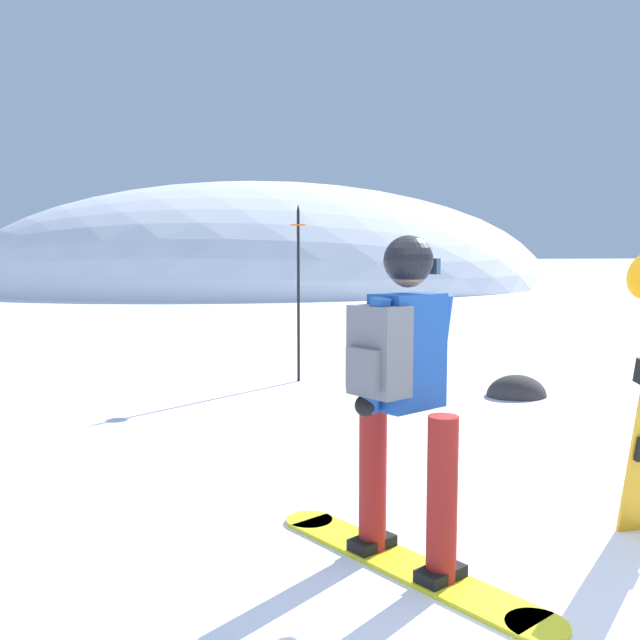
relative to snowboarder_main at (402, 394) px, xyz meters
The scene contains 5 objects.
ground_plane 1.13m from the snowboarder_main, 46.42° to the right, with size 300.00×300.00×0.00m, color white.
ridge_peak_main 32.35m from the snowboarder_main, 82.75° to the left, with size 28.54×25.69×10.13m.
snowboarder_main is the anchor object (origin of this frame).
piste_marker_near 5.30m from the snowboarder_main, 84.19° to the left, with size 0.20×0.20×2.23m.
rock_mid 4.79m from the snowboarder_main, 53.95° to the left, with size 0.69×0.58×0.48m.
Camera 1 is at (-1.65, -2.78, 1.63)m, focal length 39.03 mm.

